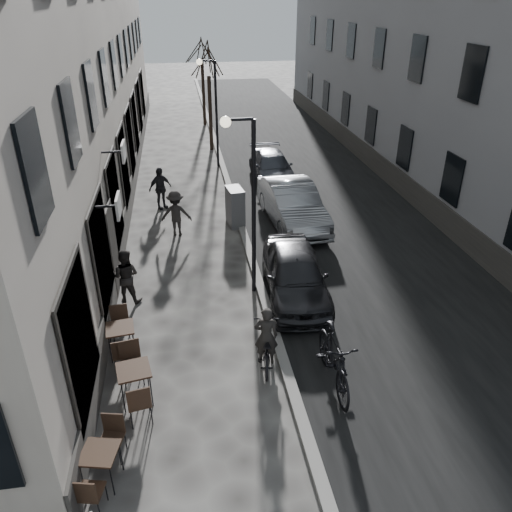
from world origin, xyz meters
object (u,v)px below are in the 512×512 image
object	(u,v)px
pedestrian_near	(126,276)
bicycle	(266,346)
streetlamp_far	(212,102)
car_mid	(292,204)
tree_far	(201,49)
bistro_set_a	(101,463)
pedestrian_mid	(176,213)
car_near	(295,274)
streetlamp_near	(247,189)
moped	(334,359)
bistro_set_c	(121,338)
utility_cabinet	(235,207)
car_far	(272,167)
tree_near	(208,60)
bistro_set_b	(135,381)
pedestrian_far	(160,188)

from	to	relation	value
pedestrian_near	bicycle	bearing A→B (deg)	153.98
streetlamp_far	car_mid	size ratio (longest dim) A/B	1.07
tree_far	bistro_set_a	xyz separation A→B (m)	(-3.52, -27.01, -4.20)
car_mid	pedestrian_mid	bearing A→B (deg)	-179.22
car_near	bistro_set_a	bearing A→B (deg)	-125.84
streetlamp_far	pedestrian_near	bearing A→B (deg)	-105.96
streetlamp_far	streetlamp_near	bearing A→B (deg)	-90.00
tree_far	moped	bearing A→B (deg)	-87.19
bistro_set_c	pedestrian_mid	xyz separation A→B (m)	(1.41, 6.59, 0.35)
car_near	utility_cabinet	bearing A→B (deg)	106.63
bistro_set_c	pedestrian_near	xyz separation A→B (m)	(-0.03, 2.42, 0.32)
pedestrian_near	car_near	xyz separation A→B (m)	(4.72, -0.46, -0.09)
bicycle	car_far	xyz separation A→B (m)	(2.50, 12.76, 0.16)
tree_far	car_near	xyz separation A→B (m)	(1.22, -21.44, -3.95)
pedestrian_near	car_near	size ratio (longest dim) A/B	0.38
bistro_set_c	pedestrian_near	bearing A→B (deg)	83.65
car_far	car_mid	bearing A→B (deg)	-92.31
bicycle	utility_cabinet	bearing A→B (deg)	-82.26
streetlamp_far	tree_near	size ratio (longest dim) A/B	0.89
streetlamp_far	car_mid	distance (m)	8.17
bistro_set_c	moped	size ratio (longest dim) A/B	0.70
streetlamp_near	bistro_set_b	distance (m)	5.66
pedestrian_mid	moped	distance (m)	9.00
bistro_set_c	car_near	world-z (taller)	car_near
pedestrian_mid	utility_cabinet	bearing A→B (deg)	-161.56
pedestrian_far	car_mid	distance (m)	5.40
streetlamp_far	bistro_set_c	distance (m)	15.04
streetlamp_near	utility_cabinet	world-z (taller)	streetlamp_near
tree_far	car_far	world-z (taller)	tree_far
car_near	car_mid	xyz separation A→B (m)	(1.02, 4.97, 0.07)
bistro_set_a	pedestrian_far	distance (m)	12.87
utility_cabinet	pedestrian_near	world-z (taller)	pedestrian_near
bistro_set_b	car_near	xyz separation A→B (m)	(4.27, 3.58, 0.20)
bistro_set_a	moped	distance (m)	5.10
pedestrian_mid	car_far	xyz separation A→B (m)	(4.46, 5.36, -0.21)
tree_far	pedestrian_near	distance (m)	21.62
bistro_set_b	bicycle	xyz separation A→B (m)	(2.95, 0.81, -0.05)
bistro_set_a	pedestrian_near	bearing A→B (deg)	102.58
bistro_set_a	tree_near	bearing A→B (deg)	93.27
pedestrian_far	moped	xyz separation A→B (m)	(3.89, -11.01, -0.16)
utility_cabinet	moped	bearing A→B (deg)	-91.05
bistro_set_c	car_mid	xyz separation A→B (m)	(5.71, 6.93, 0.30)
bicycle	bistro_set_b	bearing A→B (deg)	24.59
tree_far	pedestrian_far	world-z (taller)	tree_far
bistro_set_c	bicycle	size ratio (longest dim) A/B	0.92
bistro_set_a	bistro_set_b	bearing A→B (deg)	89.48
pedestrian_near	car_far	xyz separation A→B (m)	(5.90, 9.53, -0.18)
streetlamp_far	bicycle	world-z (taller)	streetlamp_far
car_far	tree_near	bearing A→B (deg)	113.30
bistro_set_a	car_far	size ratio (longest dim) A/B	0.37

